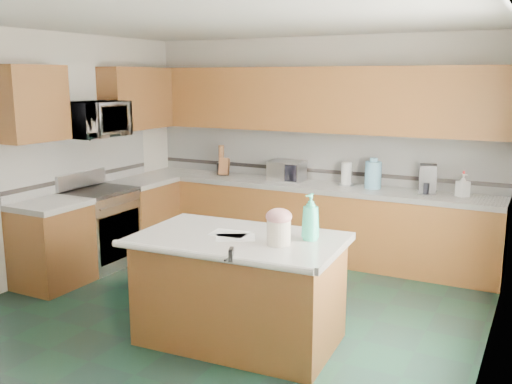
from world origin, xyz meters
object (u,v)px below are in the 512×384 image
Objects in this scene: treat_jar at (279,232)px; toaster_oven at (287,171)px; coffee_maker at (428,179)px; island_base at (240,292)px; soap_bottle_island at (311,217)px; knife_block at (224,167)px; island_top at (239,240)px.

treat_jar is 0.45× the size of toaster_oven.
coffee_maker is at bearing -0.81° from toaster_oven.
soap_bottle_island is (0.56, 0.17, 0.68)m from island_base.
toaster_oven is at bearing 102.46° from island_base.
soap_bottle_island is 2.67m from toaster_oven.
knife_block reaches higher than treat_jar.
knife_block is (-2.02, 2.58, 0.02)m from treat_jar.
coffee_maker reaches higher than island_top.
island_top is 3.91× the size of toaster_oven.
soap_bottle_island is 0.88× the size of toaster_oven.
toaster_oven is (-1.28, 2.35, -0.06)m from soap_bottle_island.
coffee_maker is (0.45, 2.38, -0.03)m from soap_bottle_island.
island_top is 0.41m from treat_jar.
island_top is 0.62m from soap_bottle_island.
treat_jar is (0.39, -0.07, 0.13)m from island_top.
toaster_oven is at bearing -17.09° from knife_block.
treat_jar reaches higher than island_base.
soap_bottle_island is 2.42m from coffee_maker.
coffee_maker is at bearing 88.13° from soap_bottle_island.
island_base is 8.18× the size of treat_jar.
knife_block is 0.53× the size of toaster_oven.
island_top is 2.75m from coffee_maker.
knife_block is at bearing 169.12° from coffee_maker.
coffee_maker is (1.73, 0.03, 0.04)m from toaster_oven.
treat_jar is 0.30m from soap_bottle_island.
knife_block is 0.92m from toaster_oven.
toaster_oven is 1.35× the size of coffee_maker.
soap_bottle_island is (0.17, 0.23, 0.09)m from treat_jar.
soap_bottle_island is at bearing -112.28° from coffee_maker.
soap_bottle_island is at bearing 13.35° from island_top.
knife_block is at bearing 178.20° from toaster_oven.
toaster_oven is at bearing 102.46° from island_top.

